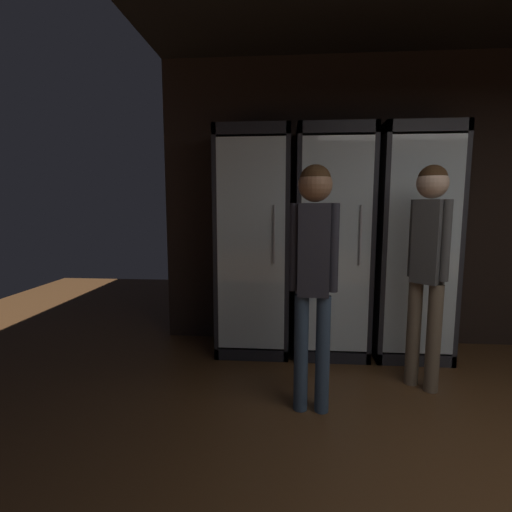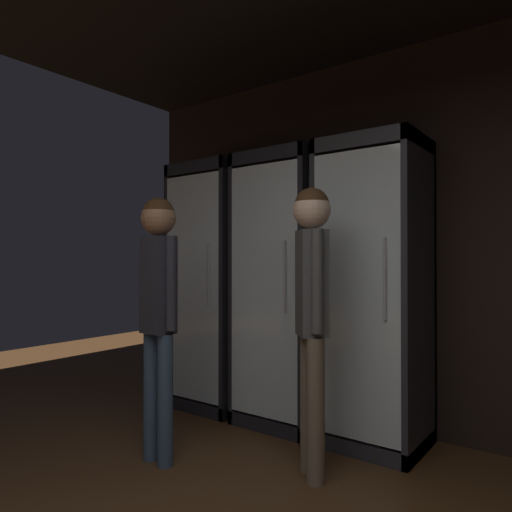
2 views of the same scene
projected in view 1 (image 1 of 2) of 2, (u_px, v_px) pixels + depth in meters
name	position (u px, v px, depth m)	size (l,w,h in m)	color
wall_back	(469.00, 204.00, 3.68)	(6.00, 0.06, 2.80)	black
cooler_far_left	(254.00, 245.00, 3.60)	(0.66, 0.62, 2.07)	black
cooler_left	(331.00, 246.00, 3.55)	(0.66, 0.62, 2.07)	black
cooler_center	(410.00, 246.00, 3.49)	(0.66, 0.62, 2.07)	#2B2B30
shopper_near	(314.00, 257.00, 2.45)	(0.31, 0.22, 1.64)	#384C66
shopper_far	(428.00, 251.00, 2.78)	(0.25, 0.25, 1.67)	#72604C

